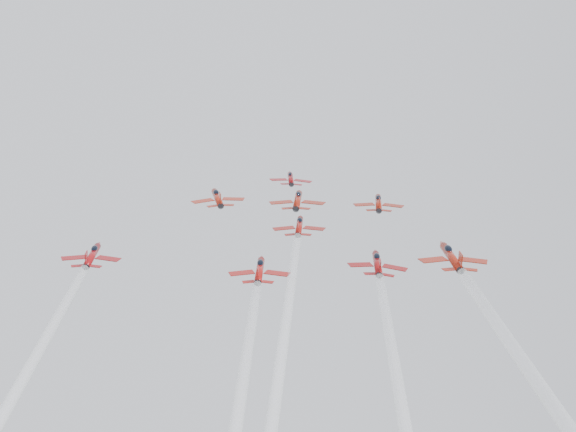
{
  "coord_description": "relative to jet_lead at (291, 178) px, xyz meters",
  "views": [
    {
      "loc": [
        -7.16,
        -131.06,
        120.65
      ],
      "look_at": [
        0.0,
        2.0,
        147.62
      ],
      "focal_mm": 50.0,
      "sensor_mm": 36.0,
      "label": 1
    }
  ],
  "objects": [
    {
      "name": "jet_rear_right",
      "position": [
        10.03,
        -82.85,
        -43.91
      ],
      "size": [
        8.81,
        84.94,
        45.68
      ],
      "rotation": [
        0.49,
        0.09,
        -0.06
      ],
      "color": "maroon"
    },
    {
      "name": "jet_rear_farleft",
      "position": [
        -31.46,
        -80.13,
        -42.47
      ],
      "size": [
        8.69,
        83.78,
        45.06
      ],
      "rotation": [
        0.49,
        0.02,
        0.01
      ],
      "color": "#A10F12"
    },
    {
      "name": "jet_row2_right",
      "position": [
        15.38,
        -15.96,
        -8.44
      ],
      "size": [
        9.38,
        12.18,
        7.13
      ],
      "rotation": [
        0.49,
        0.05,
        -0.13
      ],
      "color": "#9C1E0E"
    },
    {
      "name": "jet_row2_center",
      "position": [
        0.42,
        -14.81,
        -7.82
      ],
      "size": [
        10.53,
        13.66,
        8.0
      ],
      "rotation": [
        0.49,
        0.02,
        -0.12
      ],
      "color": "#A11F0F"
    },
    {
      "name": "jet_center",
      "position": [
        -0.26,
        -67.1,
        -35.57
      ],
      "size": [
        8.86,
        85.4,
        45.93
      ],
      "rotation": [
        0.49,
        0.01,
        -0.11
      ],
      "color": "#9E150F"
    },
    {
      "name": "jet_row2_left",
      "position": [
        -14.42,
        -13.92,
        -7.35
      ],
      "size": [
        9.99,
        12.97,
        7.6
      ],
      "rotation": [
        0.49,
        -0.1,
        0.12
      ],
      "color": "#AF2210"
    },
    {
      "name": "jet_lead",
      "position": [
        0.0,
        0.0,
        0.0
      ],
      "size": [
        8.82,
        11.45,
        6.71
      ],
      "rotation": [
        0.49,
        0.04,
        0.0
      ],
      "color": "#9E0F13"
    }
  ]
}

